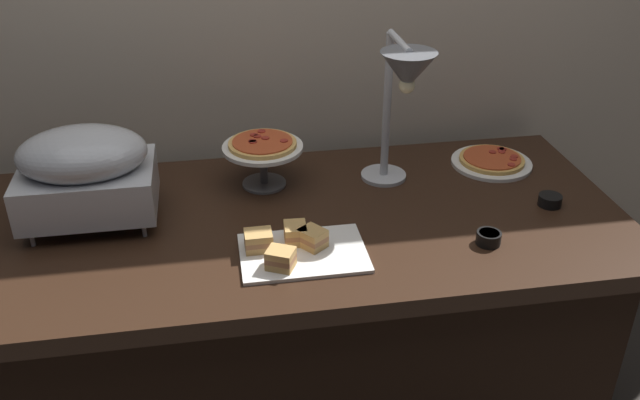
{
  "coord_description": "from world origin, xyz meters",
  "views": [
    {
      "loc": [
        -0.19,
        -1.64,
        1.75
      ],
      "look_at": [
        0.09,
        0.0,
        0.81
      ],
      "focal_mm": 38.5,
      "sensor_mm": 36.0,
      "label": 1
    }
  ],
  "objects_px": {
    "pizza_plate_front": "(492,161)",
    "chafing_dish": "(85,171)",
    "heat_lamp": "(403,84)",
    "sauce_cup_far": "(489,238)",
    "sandwich_platter": "(294,248)",
    "pizza_plate_center": "(263,150)",
    "sauce_cup_near": "(550,200)"
  },
  "relations": [
    {
      "from": "pizza_plate_center",
      "to": "heat_lamp",
      "type": "bearing_deg",
      "value": -23.88
    },
    {
      "from": "heat_lamp",
      "to": "pizza_plate_center",
      "type": "bearing_deg",
      "value": 156.12
    },
    {
      "from": "pizza_plate_center",
      "to": "sauce_cup_near",
      "type": "xyz_separation_m",
      "value": [
        0.8,
        -0.26,
        -0.1
      ]
    },
    {
      "from": "sauce_cup_near",
      "to": "pizza_plate_center",
      "type": "bearing_deg",
      "value": 161.72
    },
    {
      "from": "pizza_plate_center",
      "to": "pizza_plate_front",
      "type": "bearing_deg",
      "value": 1.07
    },
    {
      "from": "chafing_dish",
      "to": "sauce_cup_far",
      "type": "bearing_deg",
      "value": -15.83
    },
    {
      "from": "sauce_cup_far",
      "to": "heat_lamp",
      "type": "bearing_deg",
      "value": 123.96
    },
    {
      "from": "pizza_plate_front",
      "to": "sauce_cup_far",
      "type": "bearing_deg",
      "value": -112.95
    },
    {
      "from": "pizza_plate_front",
      "to": "pizza_plate_center",
      "type": "bearing_deg",
      "value": -178.93
    },
    {
      "from": "sauce_cup_near",
      "to": "sauce_cup_far",
      "type": "bearing_deg",
      "value": -146.88
    },
    {
      "from": "heat_lamp",
      "to": "sandwich_platter",
      "type": "bearing_deg",
      "value": -145.35
    },
    {
      "from": "pizza_plate_front",
      "to": "sauce_cup_far",
      "type": "distance_m",
      "value": 0.48
    },
    {
      "from": "chafing_dish",
      "to": "sauce_cup_near",
      "type": "xyz_separation_m",
      "value": [
        1.29,
        -0.13,
        -0.14
      ]
    },
    {
      "from": "heat_lamp",
      "to": "pizza_plate_center",
      "type": "xyz_separation_m",
      "value": [
        -0.37,
        0.16,
        -0.24
      ]
    },
    {
      "from": "pizza_plate_front",
      "to": "sandwich_platter",
      "type": "relative_size",
      "value": 0.8
    },
    {
      "from": "pizza_plate_front",
      "to": "sandwich_platter",
      "type": "height_order",
      "value": "sandwich_platter"
    },
    {
      "from": "pizza_plate_front",
      "to": "sauce_cup_far",
      "type": "height_order",
      "value": "sauce_cup_far"
    },
    {
      "from": "sandwich_platter",
      "to": "sauce_cup_far",
      "type": "xyz_separation_m",
      "value": [
        0.51,
        -0.04,
        -0.0
      ]
    },
    {
      "from": "chafing_dish",
      "to": "heat_lamp",
      "type": "distance_m",
      "value": 0.88
    },
    {
      "from": "pizza_plate_front",
      "to": "chafing_dish",
      "type": "bearing_deg",
      "value": -173.07
    },
    {
      "from": "pizza_plate_center",
      "to": "sauce_cup_far",
      "type": "distance_m",
      "value": 0.7
    },
    {
      "from": "pizza_plate_center",
      "to": "sauce_cup_far",
      "type": "bearing_deg",
      "value": -37.98
    },
    {
      "from": "chafing_dish",
      "to": "pizza_plate_front",
      "type": "xyz_separation_m",
      "value": [
        1.22,
        0.15,
        -0.14
      ]
    },
    {
      "from": "heat_lamp",
      "to": "sauce_cup_near",
      "type": "distance_m",
      "value": 0.56
    },
    {
      "from": "sauce_cup_far",
      "to": "chafing_dish",
      "type": "bearing_deg",
      "value": 164.17
    },
    {
      "from": "chafing_dish",
      "to": "sandwich_platter",
      "type": "relative_size",
      "value": 1.11
    },
    {
      "from": "heat_lamp",
      "to": "pizza_plate_front",
      "type": "xyz_separation_m",
      "value": [
        0.37,
        0.18,
        -0.35
      ]
    },
    {
      "from": "heat_lamp",
      "to": "sauce_cup_near",
      "type": "height_order",
      "value": "heat_lamp"
    },
    {
      "from": "heat_lamp",
      "to": "sauce_cup_far",
      "type": "bearing_deg",
      "value": -56.04
    },
    {
      "from": "sauce_cup_near",
      "to": "sauce_cup_far",
      "type": "distance_m",
      "value": 0.3
    },
    {
      "from": "pizza_plate_center",
      "to": "sauce_cup_near",
      "type": "height_order",
      "value": "pizza_plate_center"
    },
    {
      "from": "pizza_plate_center",
      "to": "sandwich_platter",
      "type": "relative_size",
      "value": 0.75
    }
  ]
}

